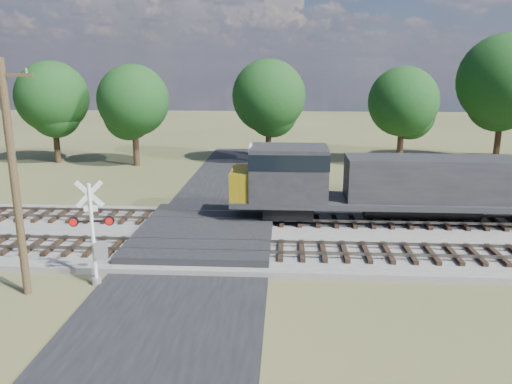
# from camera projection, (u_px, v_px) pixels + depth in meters

# --- Properties ---
(ground) EXTENTS (160.00, 160.00, 0.00)m
(ground) POSITION_uv_depth(u_px,v_px,m) (204.00, 242.00, 25.87)
(ground) COLOR #3E4625
(ground) RESTS_ON ground
(ballast_bed) EXTENTS (140.00, 10.00, 0.30)m
(ballast_bed) POSITION_uv_depth(u_px,v_px,m) (398.00, 240.00, 25.73)
(ballast_bed) COLOR gray
(ballast_bed) RESTS_ON ground
(road) EXTENTS (7.00, 60.00, 0.08)m
(road) POSITION_uv_depth(u_px,v_px,m) (204.00, 241.00, 25.86)
(road) COLOR black
(road) RESTS_ON ground
(crossing_panel) EXTENTS (7.00, 9.00, 0.62)m
(crossing_panel) POSITION_uv_depth(u_px,v_px,m) (206.00, 233.00, 26.28)
(crossing_panel) COLOR #262628
(crossing_panel) RESTS_ON ground
(track_near) EXTENTS (140.00, 2.60, 0.33)m
(track_near) POSITION_uv_depth(u_px,v_px,m) (262.00, 249.00, 23.65)
(track_near) COLOR black
(track_near) RESTS_ON ballast_bed
(track_far) EXTENTS (140.00, 2.60, 0.33)m
(track_far) POSITION_uv_depth(u_px,v_px,m) (267.00, 218.00, 28.49)
(track_far) COLOR black
(track_far) RESTS_ON ballast_bed
(crossing_signal_near) EXTENTS (1.79, 0.44, 4.47)m
(crossing_signal_near) POSITION_uv_depth(u_px,v_px,m) (96.00, 242.00, 20.34)
(crossing_signal_near) COLOR silver
(crossing_signal_near) RESTS_ON ground
(crossing_signal_far) EXTENTS (1.64, 0.37, 4.07)m
(crossing_signal_far) POSITION_uv_depth(u_px,v_px,m) (268.00, 183.00, 31.58)
(crossing_signal_far) COLOR silver
(crossing_signal_far) RESTS_ON ground
(utility_pole) EXTENTS (2.24, 0.30, 9.14)m
(utility_pole) POSITION_uv_depth(u_px,v_px,m) (14.00, 175.00, 18.80)
(utility_pole) COLOR #392A1A
(utility_pole) RESTS_ON ground
(equipment_shed) EXTENTS (5.56, 5.56, 2.95)m
(equipment_shed) POSITION_uv_depth(u_px,v_px,m) (424.00, 182.00, 32.80)
(equipment_shed) COLOR #4A2920
(equipment_shed) RESTS_ON ground
(treeline) EXTENTS (76.71, 10.54, 11.81)m
(treeline) POSITION_uv_depth(u_px,v_px,m) (359.00, 95.00, 44.59)
(treeline) COLOR black
(treeline) RESTS_ON ground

